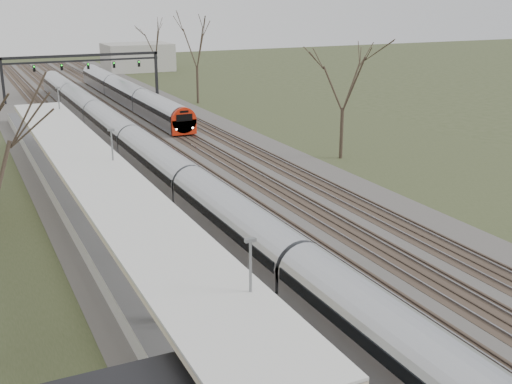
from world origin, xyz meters
The scene contains 8 objects.
track_bed centered at (0.26, 55.00, 0.06)m, with size 24.00×160.00×0.22m.
platform centered at (-9.05, 37.50, 0.50)m, with size 3.50×69.00×1.00m, color #9E9B93.
canopy centered at (-9.05, 32.99, 3.93)m, with size 4.10×50.00×3.11m.
signal_gantry centered at (0.29, 84.99, 4.91)m, with size 21.00×0.59×6.08m.
tree_east_far centered at (14.00, 42.00, 7.29)m, with size 5.00×5.00×10.30m.
train_near centered at (-2.50, 49.39, 1.48)m, with size 2.62×90.21×3.05m.
train_far centered at (4.50, 78.35, 1.48)m, with size 2.62×45.21×3.05m.
passenger centered at (-9.30, 18.73, 1.79)m, with size 0.58×0.38×1.58m, color navy.
Camera 1 is at (-16.08, -4.10, 13.88)m, focal length 45.00 mm.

